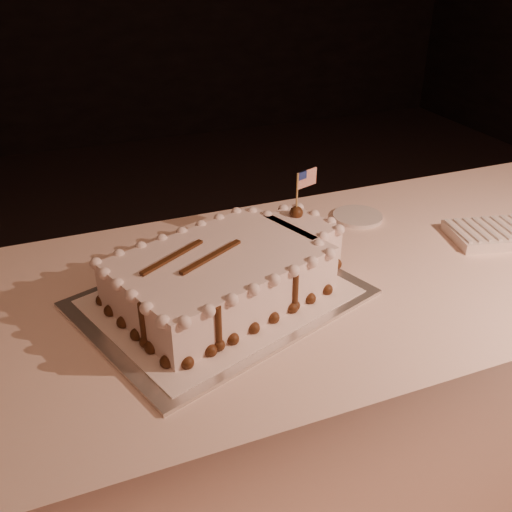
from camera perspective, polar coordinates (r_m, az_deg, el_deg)
name	(u,v)px	position (r m, az deg, el deg)	size (l,w,h in m)	color
banquet_table	(259,412)	(1.48, 0.29, -15.34)	(2.40, 0.80, 0.75)	#FFD8C5
cake_board	(221,298)	(1.20, -3.55, -4.23)	(0.55, 0.41, 0.01)	silver
doily	(221,296)	(1.20, -3.56, -4.03)	(0.49, 0.37, 0.00)	white
sheet_cake	(231,271)	(1.19, -2.53, -1.50)	(0.54, 0.40, 0.21)	white
napkin_stack	(490,234)	(1.55, 22.37, 2.08)	(0.22, 0.18, 0.03)	white
side_plate	(358,217)	(1.57, 10.12, 3.90)	(0.13, 0.13, 0.01)	silver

